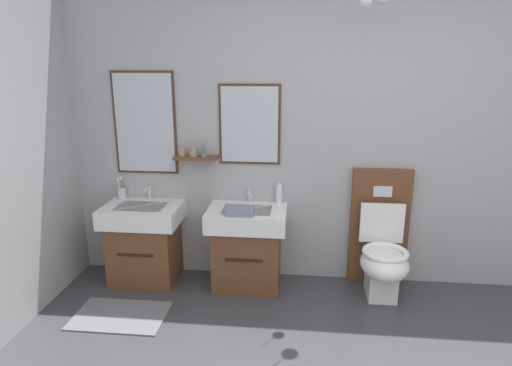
{
  "coord_description": "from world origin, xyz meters",
  "views": [
    {
      "loc": [
        -0.45,
        -1.59,
        1.82
      ],
      "look_at": [
        -0.79,
        1.69,
        0.91
      ],
      "focal_mm": 30.23,
      "sensor_mm": 36.0,
      "label": 1
    }
  ],
  "objects_px": {
    "toilet": "(381,249)",
    "soap_dispenser": "(279,194)",
    "vanity_sink_right": "(247,245)",
    "folded_hand_towel": "(240,212)",
    "vanity_sink_left": "(145,240)",
    "toothbrush_cup": "(122,192)"
  },
  "relations": [
    {
      "from": "soap_dispenser",
      "to": "folded_hand_towel",
      "type": "distance_m",
      "value": 0.43
    },
    {
      "from": "toilet",
      "to": "toothbrush_cup",
      "type": "height_order",
      "value": "toilet"
    },
    {
      "from": "toilet",
      "to": "folded_hand_towel",
      "type": "xyz_separation_m",
      "value": [
        -1.13,
        -0.14,
        0.33
      ]
    },
    {
      "from": "toothbrush_cup",
      "to": "vanity_sink_right",
      "type": "bearing_deg",
      "value": -8.17
    },
    {
      "from": "soap_dispenser",
      "to": "folded_hand_towel",
      "type": "relative_size",
      "value": 0.89
    },
    {
      "from": "soap_dispenser",
      "to": "toothbrush_cup",
      "type": "bearing_deg",
      "value": -179.58
    },
    {
      "from": "vanity_sink_right",
      "to": "toilet",
      "type": "distance_m",
      "value": 1.09
    },
    {
      "from": "vanity_sink_left",
      "to": "toothbrush_cup",
      "type": "relative_size",
      "value": 3.35
    },
    {
      "from": "vanity_sink_left",
      "to": "soap_dispenser",
      "type": "distance_m",
      "value": 1.22
    },
    {
      "from": "toilet",
      "to": "toothbrush_cup",
      "type": "xyz_separation_m",
      "value": [
        -2.22,
        0.16,
        0.36
      ]
    },
    {
      "from": "folded_hand_towel",
      "to": "toilet",
      "type": "bearing_deg",
      "value": 7.12
    },
    {
      "from": "toothbrush_cup",
      "to": "soap_dispenser",
      "type": "distance_m",
      "value": 1.38
    },
    {
      "from": "vanity_sink_left",
      "to": "soap_dispenser",
      "type": "bearing_deg",
      "value": 8.6
    },
    {
      "from": "toilet",
      "to": "soap_dispenser",
      "type": "distance_m",
      "value": 0.94
    },
    {
      "from": "vanity_sink_left",
      "to": "toothbrush_cup",
      "type": "xyz_separation_m",
      "value": [
        -0.24,
        0.16,
        0.37
      ]
    },
    {
      "from": "toothbrush_cup",
      "to": "soap_dispenser",
      "type": "bearing_deg",
      "value": 0.42
    },
    {
      "from": "vanity_sink_right",
      "to": "soap_dispenser",
      "type": "distance_m",
      "value": 0.5
    },
    {
      "from": "toilet",
      "to": "soap_dispenser",
      "type": "relative_size",
      "value": 5.12
    },
    {
      "from": "toothbrush_cup",
      "to": "folded_hand_towel",
      "type": "bearing_deg",
      "value": -15.56
    },
    {
      "from": "vanity_sink_right",
      "to": "soap_dispenser",
      "type": "xyz_separation_m",
      "value": [
        0.25,
        0.17,
        0.4
      ]
    },
    {
      "from": "vanity_sink_right",
      "to": "folded_hand_towel",
      "type": "xyz_separation_m",
      "value": [
        -0.04,
        -0.14,
        0.34
      ]
    },
    {
      "from": "vanity_sink_left",
      "to": "toilet",
      "type": "distance_m",
      "value": 1.98
    }
  ]
}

